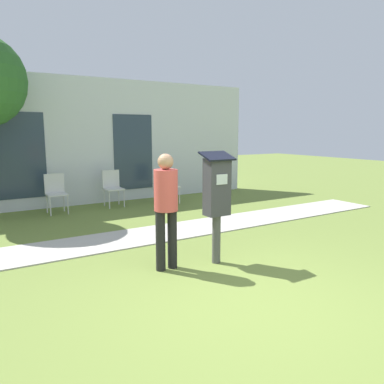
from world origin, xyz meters
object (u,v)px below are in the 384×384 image
object	(u,v)px
person_standing	(166,202)
outdoor_chair_right	(168,183)
outdoor_chair_left	(56,190)
parking_meter	(217,193)
outdoor_chair_middle	(112,185)

from	to	relation	value
person_standing	outdoor_chair_right	world-z (taller)	person_standing
person_standing	outdoor_chair_right	bearing A→B (deg)	42.96
outdoor_chair_left	parking_meter	bearing A→B (deg)	-69.27
person_standing	parking_meter	bearing A→B (deg)	-30.74
person_standing	outdoor_chair_middle	bearing A→B (deg)	60.25
outdoor_chair_middle	outdoor_chair_left	bearing A→B (deg)	-154.57
parking_meter	person_standing	world-z (taller)	parking_meter
parking_meter	outdoor_chair_left	world-z (taller)	parking_meter
outdoor_chair_left	outdoor_chair_right	world-z (taller)	same
outdoor_chair_middle	outdoor_chair_right	size ratio (longest dim) A/B	1.00
parking_meter	outdoor_chair_middle	size ratio (longest dim) A/B	1.77
outdoor_chair_left	outdoor_chair_middle	size ratio (longest dim) A/B	1.00
person_standing	outdoor_chair_left	distance (m)	4.52
outdoor_chair_middle	outdoor_chair_right	bearing A→B (deg)	7.67
outdoor_chair_left	outdoor_chair_right	size ratio (longest dim) A/B	1.00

